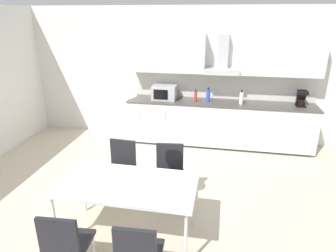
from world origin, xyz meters
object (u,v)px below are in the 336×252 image
at_px(microwave, 164,93).
at_px(chair_near_left, 65,242).
at_px(bottle_white, 241,98).
at_px(coffee_maker, 301,98).
at_px(bottle_blue, 208,96).
at_px(chair_far_left, 121,164).
at_px(bottle_red, 196,96).
at_px(dining_table, 127,186).
at_px(chair_far_right, 169,169).
at_px(pendant_lamp, 121,85).

xyz_separation_m(microwave, chair_near_left, (-0.19, -3.78, -0.52)).
xyz_separation_m(bottle_white, chair_near_left, (-1.72, -3.72, -0.50)).
height_order(coffee_maker, bottle_blue, coffee_maker).
relative_size(bottle_blue, chair_near_left, 0.33).
bearing_deg(chair_far_left, bottle_red, 68.69).
xyz_separation_m(dining_table, chair_far_right, (0.35, 0.79, -0.16)).
distance_m(bottle_blue, chair_near_left, 3.96).
distance_m(dining_table, chair_near_left, 0.89).
height_order(microwave, coffee_maker, coffee_maker).
bearing_deg(microwave, bottle_blue, -0.05).
xyz_separation_m(chair_far_left, chair_near_left, (0.00, -1.59, 0.00)).
distance_m(coffee_maker, bottle_white, 1.11).
height_order(bottle_red, chair_far_right, bottle_red).
xyz_separation_m(bottle_white, bottle_red, (-0.88, 0.01, -0.02)).
relative_size(bottle_red, chair_far_left, 0.28).
bearing_deg(pendant_lamp, bottle_white, 65.01).
relative_size(chair_far_right, chair_near_left, 1.00).
bearing_deg(bottle_red, bottle_white, -0.55).
xyz_separation_m(microwave, bottle_red, (0.64, -0.05, -0.03)).
bearing_deg(pendant_lamp, bottle_red, 80.74).
bearing_deg(dining_table, coffee_maker, 50.62).
bearing_deg(dining_table, bottle_blue, 76.38).
bearing_deg(bottle_red, chair_near_left, -102.60).
bearing_deg(dining_table, chair_far_left, 114.09).
distance_m(dining_table, chair_far_right, 0.88).
bearing_deg(pendant_lamp, coffee_maker, 50.62).
height_order(microwave, bottle_red, microwave).
bearing_deg(microwave, chair_near_left, -92.87).
bearing_deg(bottle_red, chair_far_right, -93.39).
height_order(bottle_white, bottle_red, bottle_white).
bearing_deg(microwave, dining_table, -86.81).
height_order(bottle_white, bottle_blue, same).
bearing_deg(bottle_blue, dining_table, -103.62).
height_order(dining_table, chair_near_left, chair_near_left).
height_order(microwave, dining_table, microwave).
relative_size(bottle_red, dining_table, 0.15).
xyz_separation_m(bottle_red, chair_near_left, (-0.83, -3.73, -0.48)).
xyz_separation_m(bottle_white, bottle_blue, (-0.64, 0.06, -0.00)).
bearing_deg(chair_far_left, chair_near_left, -90.00).
height_order(bottle_blue, dining_table, bottle_blue).
relative_size(bottle_white, pendant_lamp, 0.88).
xyz_separation_m(coffee_maker, bottle_white, (-1.11, -0.08, -0.03)).
distance_m(bottle_white, chair_near_left, 4.13).
bearing_deg(coffee_maker, microwave, -179.43).
bearing_deg(pendant_lamp, chair_far_left, 114.09).
bearing_deg(chair_far_left, dining_table, -65.91).
height_order(chair_far_left, chair_near_left, same).
height_order(bottle_white, chair_far_right, bottle_white).
distance_m(bottle_red, chair_far_left, 2.34).
xyz_separation_m(chair_far_right, chair_near_left, (-0.71, -1.59, 0.00)).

